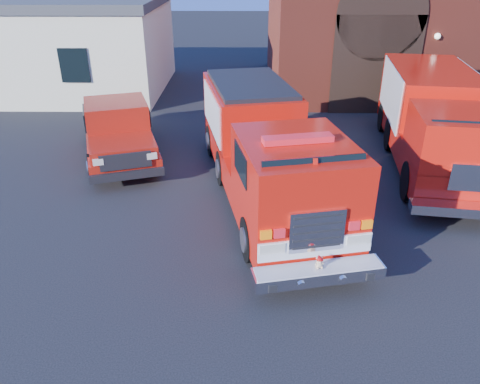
{
  "coord_description": "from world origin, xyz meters",
  "views": [
    {
      "loc": [
        0.1,
        -10.65,
        6.11
      ],
      "look_at": [
        0.0,
        -1.2,
        1.3
      ],
      "focal_mm": 35.0,
      "sensor_mm": 36.0,
      "label": 1
    }
  ],
  "objects_px": {
    "side_building": "(60,44)",
    "fire_engine": "(266,148)",
    "pickup_truck": "(118,129)",
    "secondary_truck": "(436,118)"
  },
  "relations": [
    {
      "from": "side_building",
      "to": "pickup_truck",
      "type": "height_order",
      "value": "side_building"
    },
    {
      "from": "fire_engine",
      "to": "side_building",
      "type": "bearing_deg",
      "value": 129.3
    },
    {
      "from": "side_building",
      "to": "fire_engine",
      "type": "bearing_deg",
      "value": -50.7
    },
    {
      "from": "side_building",
      "to": "fire_engine",
      "type": "xyz_separation_m",
      "value": [
        9.67,
        -11.82,
        -0.78
      ]
    },
    {
      "from": "fire_engine",
      "to": "secondary_truck",
      "type": "relative_size",
      "value": 1.05
    },
    {
      "from": "side_building",
      "to": "pickup_truck",
      "type": "distance_m",
      "value": 10.11
    },
    {
      "from": "side_building",
      "to": "fire_engine",
      "type": "distance_m",
      "value": 15.29
    },
    {
      "from": "fire_engine",
      "to": "pickup_truck",
      "type": "height_order",
      "value": "fire_engine"
    },
    {
      "from": "side_building",
      "to": "secondary_truck",
      "type": "height_order",
      "value": "side_building"
    },
    {
      "from": "side_building",
      "to": "fire_engine",
      "type": "relative_size",
      "value": 1.11
    }
  ]
}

